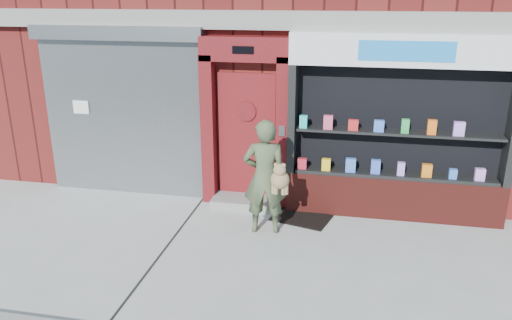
# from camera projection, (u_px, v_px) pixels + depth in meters

# --- Properties ---
(ground) EXTENTS (80.00, 80.00, 0.00)m
(ground) POSITION_uv_depth(u_px,v_px,m) (270.00, 258.00, 7.07)
(ground) COLOR #9E9E99
(ground) RESTS_ON ground
(shutter_bay) EXTENTS (3.10, 0.30, 3.04)m
(shutter_bay) POSITION_uv_depth(u_px,v_px,m) (123.00, 102.00, 8.87)
(shutter_bay) COLOR gray
(shutter_bay) RESTS_ON ground
(red_door_bay) EXTENTS (1.52, 0.58, 2.90)m
(red_door_bay) POSITION_uv_depth(u_px,v_px,m) (245.00, 123.00, 8.47)
(red_door_bay) COLOR #4B0D10
(red_door_bay) RESTS_ON ground
(pharmacy_bay) EXTENTS (3.50, 0.41, 3.00)m
(pharmacy_bay) POSITION_uv_depth(u_px,v_px,m) (397.00, 137.00, 7.99)
(pharmacy_bay) COLOR maroon
(pharmacy_bay) RESTS_ON ground
(woman) EXTENTS (0.77, 0.60, 1.81)m
(woman) POSITION_uv_depth(u_px,v_px,m) (265.00, 177.00, 7.58)
(woman) COLOR #485538
(woman) RESTS_ON ground
(doormat) EXTENTS (1.05, 0.86, 0.02)m
(doormat) POSITION_uv_depth(u_px,v_px,m) (301.00, 218.00, 8.30)
(doormat) COLOR black
(doormat) RESTS_ON ground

